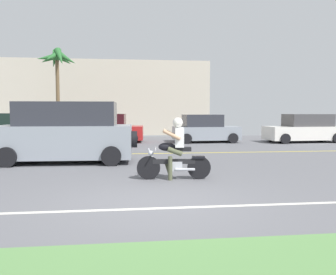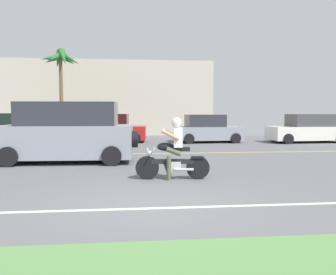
{
  "view_description": "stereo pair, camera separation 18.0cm",
  "coord_description": "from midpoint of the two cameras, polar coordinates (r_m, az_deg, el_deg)",
  "views": [
    {
      "loc": [
        -0.58,
        -6.61,
        1.74
      ],
      "look_at": [
        0.74,
        4.2,
        0.93
      ],
      "focal_mm": 37.43,
      "sensor_mm": 36.0,
      "label": 1
    },
    {
      "loc": [
        -0.4,
        -6.63,
        1.74
      ],
      "look_at": [
        0.74,
        4.2,
        0.93
      ],
      "focal_mm": 37.43,
      "sensor_mm": 36.0,
      "label": 2
    }
  ],
  "objects": [
    {
      "name": "suv_nearby",
      "position": [
        12.48,
        -16.62,
        0.64
      ],
      "size": [
        4.74,
        2.2,
        2.07
      ],
      "color": "#8C939E",
      "rests_on": "ground"
    },
    {
      "name": "parked_car_3",
      "position": [
        21.44,
        21.12,
        1.28
      ],
      "size": [
        4.38,
        2.05,
        1.6
      ],
      "color": "white",
      "rests_on": "ground"
    },
    {
      "name": "lane_line_near",
      "position": [
        6.42,
        -2.37,
        -11.44
      ],
      "size": [
        50.4,
        0.12,
        0.01
      ],
      "primitive_type": "cube",
      "color": "silver",
      "rests_on": "ground"
    },
    {
      "name": "palm_tree_0",
      "position": [
        23.34,
        -17.92,
        11.55
      ],
      "size": [
        2.52,
        2.49,
        5.68
      ],
      "color": "brown",
      "rests_on": "ground"
    },
    {
      "name": "parked_car_0",
      "position": [
        19.18,
        -24.99,
        0.93
      ],
      "size": [
        4.03,
        2.2,
        1.66
      ],
      "color": "#2D663D",
      "rests_on": "ground"
    },
    {
      "name": "building_far",
      "position": [
        27.71,
        -10.86,
        6.23
      ],
      "size": [
        16.06,
        4.0,
        5.49
      ],
      "primitive_type": "cube",
      "color": "beige",
      "rests_on": "ground"
    },
    {
      "name": "parked_car_2",
      "position": [
        20.1,
        5.76,
        1.33
      ],
      "size": [
        3.68,
        2.1,
        1.58
      ],
      "color": "#8C939E",
      "rests_on": "ground"
    },
    {
      "name": "lane_line_far",
      "position": [
        14.56,
        -4.96,
        -2.64
      ],
      "size": [
        50.4,
        0.12,
        0.01
      ],
      "primitive_type": "cube",
      "color": "yellow",
      "rests_on": "ground"
    },
    {
      "name": "parked_car_1",
      "position": [
        20.31,
        -9.87,
        1.37
      ],
      "size": [
        3.88,
        2.25,
        1.62
      ],
      "color": "#AD1E1E",
      "rests_on": "ground"
    },
    {
      "name": "ground",
      "position": [
        9.79,
        -3.98,
        -6.13
      ],
      "size": [
        56.0,
        30.0,
        0.04
      ],
      "primitive_type": "cube",
      "color": "slate"
    },
    {
      "name": "motorcyclist",
      "position": [
        8.99,
        0.5,
        -2.58
      ],
      "size": [
        1.9,
        0.62,
        1.59
      ],
      "color": "black",
      "rests_on": "ground"
    }
  ]
}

